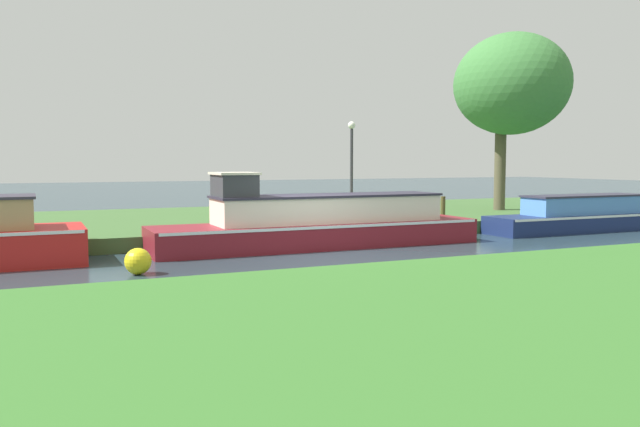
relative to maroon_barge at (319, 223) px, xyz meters
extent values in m
plane|color=#273B45|center=(-0.57, -1.20, -0.64)|extent=(120.00, 120.00, 0.00)
cube|color=#3D6330|center=(-0.57, 5.80, -0.44)|extent=(72.00, 10.00, 0.40)
cube|color=#346A28|center=(-0.57, -10.20, -0.44)|extent=(72.00, 10.00, 0.40)
cube|color=maroon|center=(-0.01, 0.00, -0.31)|extent=(9.03, 1.90, 0.66)
cube|color=silver|center=(-0.01, 0.00, -0.02)|extent=(8.85, 1.93, 0.07)
cube|color=beige|center=(0.29, 0.00, 0.37)|extent=(6.22, 1.45, 0.69)
cube|color=#292635|center=(0.29, 0.00, 0.74)|extent=(6.32, 1.52, 0.06)
cube|color=#313238|center=(-2.35, 0.00, 1.02)|extent=(0.94, 1.22, 0.62)
cube|color=beige|center=(-2.35, 0.00, 1.36)|extent=(1.04, 1.29, 0.06)
cube|color=navy|center=(9.23, 0.00, -0.35)|extent=(6.49, 1.51, 0.57)
cube|color=white|center=(9.23, 0.00, -0.11)|extent=(6.36, 1.54, 0.07)
cube|color=#5088CF|center=(9.58, 0.00, 0.22)|extent=(4.34, 1.15, 0.57)
cube|color=#2D2C3B|center=(9.58, 0.00, 0.54)|extent=(4.44, 1.21, 0.06)
cylinder|color=brown|center=(9.70, 4.36, 1.65)|extent=(0.44, 0.44, 3.77)
ellipsoid|color=#3D7839|center=(9.70, 3.82, 4.58)|extent=(4.16, 4.65, 3.83)
cylinder|color=#333338|center=(2.45, 2.90, 1.23)|extent=(0.10, 0.10, 2.95)
sphere|color=white|center=(2.45, 2.90, 2.83)|extent=(0.24, 0.24, 0.24)
cylinder|color=#474120|center=(5.05, 1.50, 0.15)|extent=(0.15, 0.15, 0.78)
cylinder|color=#47372B|center=(-0.80, 1.50, 0.03)|extent=(0.18, 0.18, 0.53)
sphere|color=yellow|center=(-5.12, -2.41, -0.37)|extent=(0.55, 0.55, 0.55)
camera|label=1|loc=(-7.06, -15.80, 1.67)|focal=36.24mm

